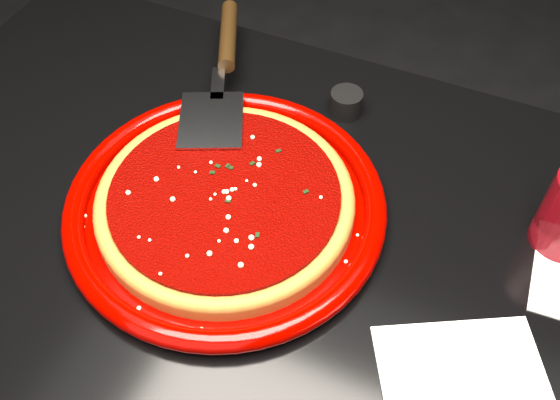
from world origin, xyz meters
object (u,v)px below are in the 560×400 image
object	(u,v)px
plate	(226,205)
pizza_server	(222,71)
ramekin	(346,103)
table	(275,389)

from	to	relation	value
plate	pizza_server	world-z (taller)	pizza_server
pizza_server	ramekin	world-z (taller)	pizza_server
plate	pizza_server	size ratio (longest dim) A/B	1.11
plate	ramekin	xyz separation A→B (m)	(0.07, 0.23, 0.00)
table	ramekin	world-z (taller)	ramekin
plate	pizza_server	distance (m)	0.21
plate	ramekin	size ratio (longest dim) A/B	8.70
pizza_server	ramekin	bearing A→B (deg)	-10.55
table	ramekin	size ratio (longest dim) A/B	26.29
plate	pizza_server	bearing A→B (deg)	117.80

